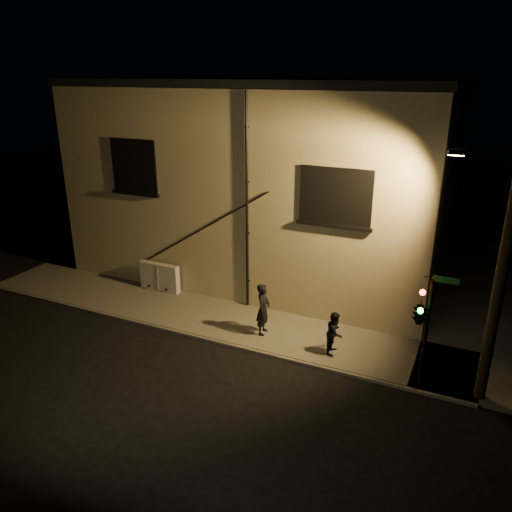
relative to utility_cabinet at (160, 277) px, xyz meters
The scene contains 8 objects.
ground 6.53m from the utility_cabinet, 24.57° to the right, with size 90.00×90.00×0.00m, color black.
sidewalk 7.36m from the utility_cabinet, 13.33° to the left, with size 21.00×16.00×0.12m.
building 7.85m from the utility_cabinet, 65.22° to the left, with size 16.20×12.23×8.80m.
utility_cabinet is the anchor object (origin of this frame).
pedestrian_a 5.84m from the utility_cabinet, 15.70° to the right, with size 0.70×0.46×1.92m, color black.
pedestrian_b 8.51m from the utility_cabinet, 12.02° to the right, with size 0.72×0.56×1.48m, color black.
traffic_signal 11.43m from the utility_cabinet, 12.82° to the right, with size 1.31×2.11×3.57m.
streetlamp_pole 13.43m from the utility_cabinet, 10.12° to the right, with size 2.04×1.40×7.63m.
Camera 1 is at (6.25, -13.53, 9.07)m, focal length 35.00 mm.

